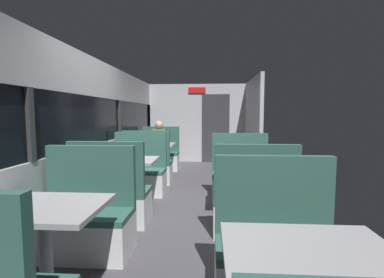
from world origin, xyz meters
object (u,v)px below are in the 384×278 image
at_px(dining_table_mid_window, 127,166).
at_px(bench_front_aisle_facing_entry, 277,258).
at_px(bench_mid_window_facing_end, 112,199).
at_px(bench_far_window_facing_entry, 160,157).
at_px(dining_table_near_window, 44,218).
at_px(dining_table_rear_aisle, 246,170).
at_px(dining_table_far_window, 155,148).
at_px(bench_far_window_facing_end, 148,167).
at_px(coffee_cup_primary, 116,155).
at_px(bench_rear_aisle_facing_end, 253,207).
at_px(bench_near_window_facing_entry, 86,222).
at_px(dining_table_front_aisle, 311,270).
at_px(bench_rear_aisle_facing_entry, 240,180).
at_px(seated_passenger, 160,149).
at_px(bench_mid_window_facing_entry, 139,175).

xyz_separation_m(dining_table_mid_window, bench_front_aisle_facing_entry, (1.79, -2.07, -0.31)).
height_order(bench_mid_window_facing_end, bench_far_window_facing_entry, same).
relative_size(dining_table_mid_window, bench_front_aisle_facing_entry, 0.82).
height_order(dining_table_near_window, dining_table_rear_aisle, same).
bearing_deg(bench_far_window_facing_entry, bench_front_aisle_facing_entry, -70.07).
height_order(dining_table_far_window, bench_far_window_facing_end, bench_far_window_facing_end).
xyz_separation_m(bench_mid_window_facing_end, coffee_cup_primary, (-0.21, 0.84, 0.46)).
xyz_separation_m(bench_far_window_facing_end, bench_rear_aisle_facing_end, (1.79, -2.37, 0.00)).
xyz_separation_m(bench_near_window_facing_entry, dining_table_mid_window, (0.00, 1.47, 0.31)).
relative_size(dining_table_front_aisle, bench_rear_aisle_facing_entry, 0.82).
height_order(dining_table_mid_window, coffee_cup_primary, coffee_cup_primary).
bearing_deg(coffee_cup_primary, bench_front_aisle_facing_entry, -47.72).
height_order(bench_far_window_facing_end, seated_passenger, seated_passenger).
relative_size(seated_passenger, coffee_cup_primary, 14.00).
xyz_separation_m(dining_table_far_window, bench_far_window_facing_entry, (0.00, 0.70, -0.31)).
bearing_deg(bench_mid_window_facing_entry, bench_rear_aisle_facing_entry, -6.38).
xyz_separation_m(bench_mid_window_facing_entry, seated_passenger, (0.00, 2.10, 0.21)).
bearing_deg(bench_mid_window_facing_entry, bench_front_aisle_facing_entry, -57.11).
height_order(bench_mid_window_facing_end, coffee_cup_primary, bench_mid_window_facing_end).
bearing_deg(bench_front_aisle_facing_entry, dining_table_front_aisle, -90.00).
bearing_deg(dining_table_far_window, bench_mid_window_facing_end, -90.00).
relative_size(bench_mid_window_facing_end, bench_front_aisle_facing_entry, 1.00).
distance_m(bench_near_window_facing_entry, bench_mid_window_facing_entry, 2.17).
relative_size(bench_mid_window_facing_end, coffee_cup_primary, 12.22).
height_order(dining_table_near_window, coffee_cup_primary, coffee_cup_primary).
bearing_deg(coffee_cup_primary, bench_far_window_facing_end, 80.86).
height_order(bench_mid_window_facing_entry, bench_far_window_facing_entry, same).
height_order(dining_table_near_window, bench_front_aisle_facing_entry, bench_front_aisle_facing_entry).
bearing_deg(bench_mid_window_facing_end, bench_near_window_facing_entry, -90.00).
relative_size(dining_table_far_window, bench_far_window_facing_end, 0.82).
bearing_deg(bench_near_window_facing_entry, dining_table_far_window, 90.00).
distance_m(bench_far_window_facing_entry, dining_table_front_aisle, 5.92).
xyz_separation_m(bench_mid_window_facing_end, bench_rear_aisle_facing_entry, (1.79, 1.20, 0.00)).
xyz_separation_m(dining_table_far_window, bench_far_window_facing_end, (0.00, -0.70, -0.31)).
bearing_deg(dining_table_rear_aisle, bench_far_window_facing_end, 137.01).
height_order(bench_mid_window_facing_end, bench_rear_aisle_facing_end, same).
distance_m(bench_far_window_facing_end, bench_front_aisle_facing_entry, 3.96).
bearing_deg(bench_mid_window_facing_end, bench_far_window_facing_end, 90.00).
xyz_separation_m(bench_far_window_facing_entry, coffee_cup_primary, (-0.21, -2.73, 0.46)).
bearing_deg(dining_table_far_window, bench_front_aisle_facing_entry, -67.10).
bearing_deg(dining_table_far_window, bench_mid_window_facing_entry, -90.00).
bearing_deg(bench_far_window_facing_entry, coffee_cup_primary, -94.49).
bearing_deg(dining_table_rear_aisle, bench_rear_aisle_facing_end, -90.00).
height_order(dining_table_far_window, dining_table_rear_aisle, same).
bearing_deg(bench_rear_aisle_facing_entry, dining_table_far_window, 137.01).
height_order(dining_table_near_window, dining_table_mid_window, same).
bearing_deg(coffee_cup_primary, dining_table_front_aisle, -55.39).
bearing_deg(dining_table_mid_window, bench_far_window_facing_entry, 90.00).
distance_m(dining_table_front_aisle, seated_passenger, 5.84).
distance_m(dining_table_rear_aisle, bench_rear_aisle_facing_end, 0.77).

